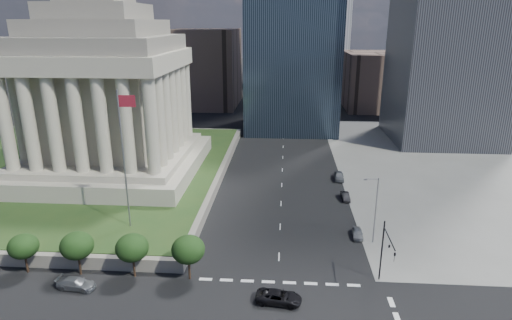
# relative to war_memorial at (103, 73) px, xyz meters

# --- Properties ---
(ground) EXTENTS (500.00, 500.00, 0.00)m
(ground) POSITION_rel_war_memorial_xyz_m (34.00, 52.00, -21.40)
(ground) COLOR black
(ground) RESTS_ON ground
(sidewalk_ne) EXTENTS (68.00, 90.00, 0.03)m
(sidewalk_ne) POSITION_rel_war_memorial_xyz_m (80.00, 12.00, -21.38)
(sidewalk_ne) COLOR slate
(sidewalk_ne) RESTS_ON ground
(plaza_terrace) EXTENTS (66.00, 70.00, 1.80)m
(plaza_terrace) POSITION_rel_war_memorial_xyz_m (-11.00, 2.00, -20.50)
(plaza_terrace) COLOR #6A655B
(plaza_terrace) RESTS_ON ground
(plaza_lawn) EXTENTS (64.00, 68.00, 0.10)m
(plaza_lawn) POSITION_rel_war_memorial_xyz_m (-11.00, 2.00, -19.55)
(plaza_lawn) COLOR #213E19
(plaza_lawn) RESTS_ON plaza_terrace
(war_memorial) EXTENTS (34.00, 34.00, 39.00)m
(war_memorial) POSITION_rel_war_memorial_xyz_m (0.00, 0.00, 0.00)
(war_memorial) COLOR #AAA68F
(war_memorial) RESTS_ON plaza_lawn
(flagpole) EXTENTS (2.52, 0.24, 20.00)m
(flagpole) POSITION_rel_war_memorial_xyz_m (12.17, -24.00, -8.29)
(flagpole) COLOR slate
(flagpole) RESTS_ON plaza_lawn
(midrise_glass) EXTENTS (26.00, 26.00, 60.00)m
(midrise_glass) POSITION_rel_war_memorial_xyz_m (36.00, 47.00, 8.60)
(midrise_glass) COLOR black
(midrise_glass) RESTS_ON ground
(building_filler_ne) EXTENTS (20.00, 30.00, 20.00)m
(building_filler_ne) POSITION_rel_war_memorial_xyz_m (66.00, 82.00, -11.40)
(building_filler_ne) COLOR #4F3E36
(building_filler_ne) RESTS_ON ground
(building_filler_nw) EXTENTS (24.00, 30.00, 28.00)m
(building_filler_nw) POSITION_rel_war_memorial_xyz_m (4.00, 82.00, -7.40)
(building_filler_nw) COLOR #4F3E36
(building_filler_nw) RESTS_ON ground
(traffic_signal_ne) EXTENTS (0.30, 5.74, 8.00)m
(traffic_signal_ne) POSITION_rel_war_memorial_xyz_m (46.50, -34.30, -16.15)
(traffic_signal_ne) COLOR black
(traffic_signal_ne) RESTS_ON ground
(street_lamp_north) EXTENTS (2.13, 0.22, 10.00)m
(street_lamp_north) POSITION_rel_war_memorial_xyz_m (47.33, -23.00, -15.74)
(street_lamp_north) COLOR slate
(street_lamp_north) RESTS_ON ground
(pickup_truck) EXTENTS (2.95, 5.46, 1.45)m
(pickup_truck) POSITION_rel_war_memorial_xyz_m (34.16, -38.00, -20.67)
(pickup_truck) COLOR black
(pickup_truck) RESTS_ON ground
(suv_grey) EXTENTS (2.44, 4.90, 1.37)m
(suv_grey) POSITION_rel_war_memorial_xyz_m (9.89, -37.00, -20.72)
(suv_grey) COLOR #5B5F63
(suv_grey) RESTS_ON ground
(parked_sedan_near) EXTENTS (1.70, 3.82, 1.28)m
(parked_sedan_near) POSITION_rel_war_memorial_xyz_m (45.50, -21.51, -20.76)
(parked_sedan_near) COLOR gray
(parked_sedan_near) RESTS_ON ground
(parked_sedan_mid) EXTENTS (3.82, 1.47, 1.24)m
(parked_sedan_mid) POSITION_rel_war_memorial_xyz_m (45.50, -7.41, -20.78)
(parked_sedan_mid) COLOR black
(parked_sedan_mid) RESTS_ON ground
(parked_sedan_far) EXTENTS (2.11, 4.75, 1.59)m
(parked_sedan_far) POSITION_rel_war_memorial_xyz_m (45.50, 2.72, -20.61)
(parked_sedan_far) COLOR slate
(parked_sedan_far) RESTS_ON ground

